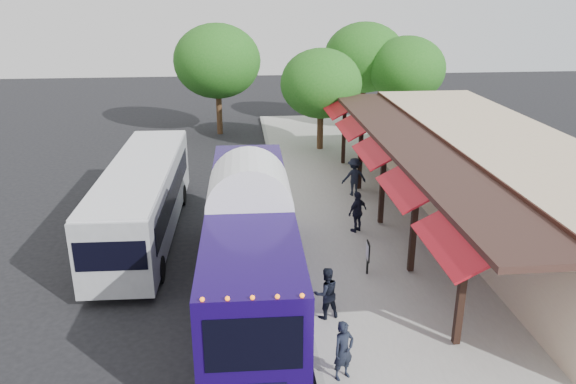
# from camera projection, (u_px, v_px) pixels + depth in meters

# --- Properties ---
(ground) EXTENTS (90.00, 90.00, 0.00)m
(ground) POSITION_uv_depth(u_px,v_px,m) (296.00, 281.00, 18.16)
(ground) COLOR black
(ground) RESTS_ON ground
(sidewalk) EXTENTS (10.00, 40.00, 0.15)m
(sidewalk) POSITION_uv_depth(u_px,v_px,m) (410.00, 225.00, 22.31)
(sidewalk) COLOR #9E9B93
(sidewalk) RESTS_ON ground
(curb) EXTENTS (0.20, 40.00, 0.16)m
(curb) POSITION_uv_depth(u_px,v_px,m) (286.00, 229.00, 21.88)
(curb) COLOR gray
(curb) RESTS_ON ground
(station_shelter) EXTENTS (8.15, 20.00, 3.60)m
(station_shelter) POSITION_uv_depth(u_px,v_px,m) (497.00, 180.00, 21.99)
(station_shelter) COLOR #C7AA8A
(station_shelter) RESTS_ON ground
(coach_bus) EXTENTS (2.58, 11.34, 3.60)m
(coach_bus) POSITION_uv_depth(u_px,v_px,m) (251.00, 243.00, 16.38)
(coach_bus) COLOR #17064D
(coach_bus) RESTS_ON ground
(city_bus) EXTENTS (2.55, 10.61, 2.84)m
(city_bus) POSITION_uv_depth(u_px,v_px,m) (143.00, 197.00, 21.00)
(city_bus) COLOR gray
(city_bus) RESTS_ON ground
(ped_a) EXTENTS (0.66, 0.57, 1.52)m
(ped_a) POSITION_uv_depth(u_px,v_px,m) (344.00, 350.00, 13.23)
(ped_a) COLOR black
(ped_a) RESTS_ON sidewalk
(ped_b) EXTENTS (0.86, 0.74, 1.53)m
(ped_b) POSITION_uv_depth(u_px,v_px,m) (326.00, 293.00, 15.70)
(ped_b) COLOR black
(ped_b) RESTS_ON sidewalk
(ped_c) EXTENTS (0.99, 0.87, 1.60)m
(ped_c) POSITION_uv_depth(u_px,v_px,m) (358.00, 212.00, 21.26)
(ped_c) COLOR black
(ped_c) RESTS_ON sidewalk
(ped_d) EXTENTS (1.17, 0.76, 1.72)m
(ped_d) POSITION_uv_depth(u_px,v_px,m) (354.00, 177.00, 25.00)
(ped_d) COLOR black
(ped_d) RESTS_ON sidewalk
(sign_board) EXTENTS (0.09, 0.51, 1.11)m
(sign_board) POSITION_uv_depth(u_px,v_px,m) (368.00, 253.00, 18.09)
(sign_board) COLOR black
(sign_board) RESTS_ON sidewalk
(tree_left) EXTENTS (4.56, 4.56, 5.84)m
(tree_left) POSITION_uv_depth(u_px,v_px,m) (321.00, 84.00, 31.26)
(tree_left) COLOR #382314
(tree_left) RESTS_ON ground
(tree_mid) EXTENTS (5.37, 5.37, 6.88)m
(tree_mid) POSITION_uv_depth(u_px,v_px,m) (365.00, 58.00, 36.88)
(tree_mid) COLOR #382314
(tree_mid) RESTS_ON ground
(tree_right) EXTENTS (4.82, 4.82, 6.16)m
(tree_right) POSITION_uv_depth(u_px,v_px,m) (407.00, 69.00, 35.16)
(tree_right) COLOR #382314
(tree_right) RESTS_ON ground
(tree_far) EXTENTS (5.41, 5.41, 6.93)m
(tree_far) POSITION_uv_depth(u_px,v_px,m) (217.00, 61.00, 34.82)
(tree_far) COLOR #382314
(tree_far) RESTS_ON ground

